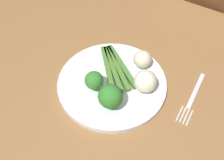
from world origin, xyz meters
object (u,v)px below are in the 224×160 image
object	(u,v)px
chair	(194,35)
plate	(112,83)
broccoli_left	(94,81)
dining_table	(111,116)
cauliflower_edge	(145,81)
fork	(192,98)
cauliflower_back_right	(143,59)
asparagus_bundle	(115,68)
broccoli_near_center	(110,97)

from	to	relation	value
chair	plate	size ratio (longest dim) A/B	3.20
broccoli_left	dining_table	bearing A→B (deg)	-155.96
chair	cauliflower_edge	xyz separation A→B (m)	(-0.01, 0.56, 0.28)
chair	fork	bearing A→B (deg)	108.48
plate	cauliflower_edge	size ratio (longest dim) A/B	4.90
plate	cauliflower_back_right	distance (m)	0.10
asparagus_bundle	cauliflower_edge	xyz separation A→B (m)	(-0.09, 0.01, 0.02)
chair	asparagus_bundle	world-z (taller)	chair
plate	cauliflower_edge	bearing A→B (deg)	-163.81
cauliflower_back_right	fork	world-z (taller)	cauliflower_back_right
broccoli_near_center	broccoli_left	distance (m)	0.06
plate	broccoli_near_center	world-z (taller)	broccoli_near_center
cauliflower_back_right	fork	distance (m)	0.15
plate	fork	xyz separation A→B (m)	(-0.19, -0.07, -0.01)
cauliflower_back_right	dining_table	bearing A→B (deg)	76.44
chair	cauliflower_edge	distance (m)	0.62
broccoli_left	cauliflower_edge	size ratio (longest dim) A/B	0.98
fork	cauliflower_edge	bearing A→B (deg)	-69.70
cauliflower_back_right	broccoli_near_center	bearing A→B (deg)	89.11
dining_table	broccoli_left	size ratio (longest dim) A/B	21.65
cauliflower_edge	fork	size ratio (longest dim) A/B	0.34
asparagus_bundle	cauliflower_edge	size ratio (longest dim) A/B	2.68
dining_table	broccoli_near_center	bearing A→B (deg)	122.64
chair	cauliflower_back_right	size ratio (longest dim) A/B	18.73
cauliflower_edge	cauliflower_back_right	size ratio (longest dim) A/B	1.19
asparagus_bundle	cauliflower_back_right	distance (m)	0.07
plate	asparagus_bundle	xyz separation A→B (m)	(0.01, -0.04, 0.01)
chair	plate	world-z (taller)	chair
broccoli_left	fork	size ratio (longest dim) A/B	0.33
chair	broccoli_left	xyz separation A→B (m)	(0.09, 0.62, 0.28)
broccoli_left	fork	bearing A→B (deg)	-152.61
broccoli_left	cauliflower_edge	distance (m)	0.12
cauliflower_edge	fork	world-z (taller)	cauliflower_edge
dining_table	plate	world-z (taller)	plate
plate	broccoli_left	world-z (taller)	broccoli_left
fork	plate	bearing A→B (deg)	-72.31
dining_table	plate	distance (m)	0.12
chair	plate	distance (m)	0.63
asparagus_bundle	fork	size ratio (longest dim) A/B	0.90
asparagus_bundle	fork	bearing A→B (deg)	49.73
dining_table	cauliflower_back_right	bearing A→B (deg)	-103.56
asparagus_bundle	dining_table	bearing A→B (deg)	-27.03
dining_table	fork	bearing A→B (deg)	-151.97
plate	cauliflower_back_right	size ratio (longest dim) A/B	5.86
plate	chair	bearing A→B (deg)	-96.39
broccoli_left	cauliflower_back_right	xyz separation A→B (m)	(-0.06, -0.13, -0.01)
dining_table	cauliflower_edge	world-z (taller)	cauliflower_edge
chair	broccoli_left	bearing A→B (deg)	86.79
broccoli_left	chair	bearing A→B (deg)	-98.12
dining_table	asparagus_bundle	xyz separation A→B (m)	(0.03, -0.06, 0.13)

